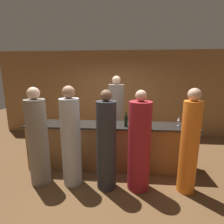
# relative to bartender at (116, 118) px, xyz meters

# --- Properties ---
(ground_plane) EXTENTS (14.00, 14.00, 0.00)m
(ground_plane) POSITION_rel_bartender_xyz_m (-0.09, -0.79, -0.93)
(ground_plane) COLOR brown
(back_wall) EXTENTS (8.00, 0.06, 2.80)m
(back_wall) POSITION_rel_bartender_xyz_m (-0.09, 1.51, 0.47)
(back_wall) COLOR olive
(back_wall) RESTS_ON ground_plane
(bar_counter) EXTENTS (3.60, 0.62, 1.00)m
(bar_counter) POSITION_rel_bartender_xyz_m (-0.09, -0.79, -0.43)
(bar_counter) COLOR brown
(bar_counter) RESTS_ON ground_plane
(bartender) EXTENTS (0.40, 0.40, 2.01)m
(bartender) POSITION_rel_bartender_xyz_m (0.00, 0.00, 0.00)
(bartender) COLOR gray
(bartender) RESTS_ON ground_plane
(guest_0) EXTENTS (0.37, 0.37, 1.84)m
(guest_0) POSITION_rel_bartender_xyz_m (-1.37, -1.45, -0.08)
(guest_0) COLOR gray
(guest_0) RESTS_ON ground_plane
(guest_1) EXTENTS (0.30, 0.30, 1.84)m
(guest_1) POSITION_rel_bartender_xyz_m (1.34, -1.48, -0.06)
(guest_1) COLOR orange
(guest_1) RESTS_ON ground_plane
(guest_2) EXTENTS (0.35, 0.35, 1.80)m
(guest_2) POSITION_rel_bartender_xyz_m (-0.08, -1.49, -0.10)
(guest_2) COLOR #2D2D33
(guest_2) RESTS_ON ground_plane
(guest_3) EXTENTS (0.35, 0.35, 1.86)m
(guest_3) POSITION_rel_bartender_xyz_m (-0.75, -1.42, -0.07)
(guest_3) COLOR #B2B2B7
(guest_3) RESTS_ON ground_plane
(guest_4) EXTENTS (0.39, 0.39, 1.80)m
(guest_4) POSITION_rel_bartender_xyz_m (0.50, -1.47, -0.10)
(guest_4) COLOR maroon
(guest_4) RESTS_ON ground_plane
(wine_bottle_0) EXTENTS (0.07, 0.07, 0.31)m
(wine_bottle_0) POSITION_rel_bartender_xyz_m (0.25, -0.91, 0.19)
(wine_bottle_0) COLOR black
(wine_bottle_0) RESTS_ON bar_counter
(wine_bottle_1) EXTENTS (0.07, 0.07, 0.27)m
(wine_bottle_1) POSITION_rel_bartender_xyz_m (-1.59, -0.87, 0.17)
(wine_bottle_1) COLOR black
(wine_bottle_1) RESTS_ON bar_counter
(ice_bucket) EXTENTS (0.20, 0.20, 0.16)m
(ice_bucket) POSITION_rel_bartender_xyz_m (-1.08, -0.78, 0.15)
(ice_bucket) COLOR #9E9993
(ice_bucket) RESTS_ON bar_counter
(wine_glass_0) EXTENTS (0.08, 0.08, 0.17)m
(wine_glass_0) POSITION_rel_bartender_xyz_m (0.01, -1.02, 0.20)
(wine_glass_0) COLOR silver
(wine_glass_0) RESTS_ON bar_counter
(wine_glass_1) EXTENTS (0.06, 0.06, 0.17)m
(wine_glass_1) POSITION_rel_bartender_xyz_m (0.73, -1.05, 0.19)
(wine_glass_1) COLOR silver
(wine_glass_1) RESTS_ON bar_counter
(wine_glass_2) EXTENTS (0.06, 0.06, 0.18)m
(wine_glass_2) POSITION_rel_bartender_xyz_m (1.35, -0.77, 0.20)
(wine_glass_2) COLOR silver
(wine_glass_2) RESTS_ON bar_counter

